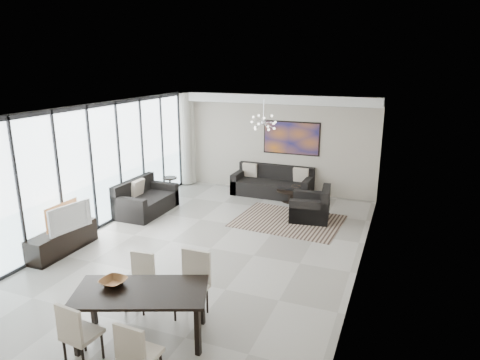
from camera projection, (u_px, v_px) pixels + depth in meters
The scene contains 20 objects.
room_shell at pixel (231, 185), 8.46m from camera, with size 6.00×9.00×2.90m.
window_wall at pixel (95, 169), 9.63m from camera, with size 0.37×8.95×2.90m.
soffit at pixel (274, 99), 12.12m from camera, with size 5.98×0.40×0.26m, color white.
painting at pixel (291, 138), 12.40m from camera, with size 1.68×0.04×0.98m, color #C1651A.
chandelier at pixel (264, 122), 10.52m from camera, with size 0.66×0.66×0.71m.
rug at pixel (288, 221), 10.54m from camera, with size 2.52×1.94×0.01m, color black.
coffee_table at pixel (294, 194), 12.02m from camera, with size 0.98×0.98×0.34m.
bowl_coffee at pixel (296, 187), 12.00m from camera, with size 0.25×0.25×0.08m, color brown.
sofa_main at pixel (273, 185), 12.56m from camera, with size 2.30×0.94×0.84m.
loveseat at pixel (145, 202), 11.09m from camera, with size 0.96×1.70×0.85m.
armchair at pixel (312, 208), 10.61m from camera, with size 1.04×1.09×0.82m.
side_table at pixel (170, 183), 12.40m from camera, with size 0.41×0.41×0.56m.
tv_console at pixel (63, 241), 8.78m from camera, with size 0.45×1.60×0.50m, color black.
television at pixel (67, 217), 8.61m from camera, with size 0.97×0.13×0.56m, color gray.
dining_table at pixel (141, 296), 5.91m from camera, with size 2.03×1.52×0.76m.
dining_chair_sw at pixel (76, 331), 5.40m from camera, with size 0.46×0.46×0.91m.
dining_chair_se at pixel (136, 352), 5.01m from camera, with size 0.44×0.44×0.91m.
dining_chair_nw at pixel (141, 277), 6.78m from camera, with size 0.44×0.44×0.89m.
dining_chair_ne at pixel (193, 279), 6.54m from camera, with size 0.48×0.48×1.02m.
bowl_dining at pixel (113, 282), 6.03m from camera, with size 0.36×0.36×0.09m, color brown.
Camera 1 is at (3.62, -7.49, 3.81)m, focal length 32.00 mm.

